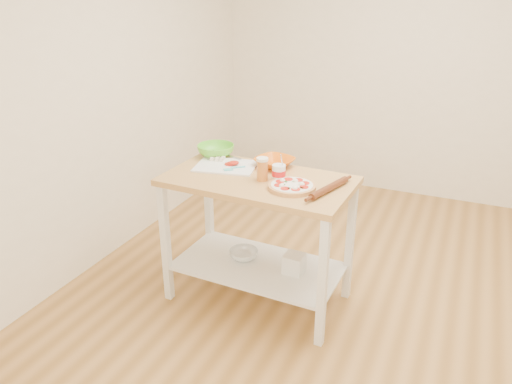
{
  "coord_description": "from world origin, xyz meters",
  "views": [
    {
      "loc": [
        0.54,
        -2.84,
        2.06
      ],
      "look_at": [
        -0.63,
        -0.2,
        0.84
      ],
      "focal_mm": 35.0,
      "sensor_mm": 36.0,
      "label": 1
    }
  ],
  "objects_px": {
    "beer_pint": "(262,169)",
    "pizza": "(292,186)",
    "green_bowl": "(216,150)",
    "spatula": "(233,168)",
    "yogurt_tub": "(279,173)",
    "rolling_pin": "(329,188)",
    "cutting_board": "(226,166)",
    "orange_bowl": "(275,162)",
    "knife": "(222,154)",
    "shelf_bin": "(294,263)",
    "prep_island": "(258,214)",
    "shelf_glass_bowl": "(244,254)"
  },
  "relations": [
    {
      "from": "pizza",
      "to": "yogurt_tub",
      "type": "height_order",
      "value": "yogurt_tub"
    },
    {
      "from": "rolling_pin",
      "to": "shelf_bin",
      "type": "bearing_deg",
      "value": 168.48
    },
    {
      "from": "yogurt_tub",
      "to": "orange_bowl",
      "type": "bearing_deg",
      "value": 117.92
    },
    {
      "from": "pizza",
      "to": "prep_island",
      "type": "bearing_deg",
      "value": 163.91
    },
    {
      "from": "cutting_board",
      "to": "beer_pint",
      "type": "height_order",
      "value": "beer_pint"
    },
    {
      "from": "pizza",
      "to": "rolling_pin",
      "type": "relative_size",
      "value": 0.79
    },
    {
      "from": "green_bowl",
      "to": "beer_pint",
      "type": "height_order",
      "value": "beer_pint"
    },
    {
      "from": "knife",
      "to": "shelf_bin",
      "type": "height_order",
      "value": "knife"
    },
    {
      "from": "spatula",
      "to": "rolling_pin",
      "type": "bearing_deg",
      "value": -45.89
    },
    {
      "from": "spatula",
      "to": "yogurt_tub",
      "type": "bearing_deg",
      "value": -45.86
    },
    {
      "from": "knife",
      "to": "cutting_board",
      "type": "bearing_deg",
      "value": -40.19
    },
    {
      "from": "orange_bowl",
      "to": "green_bowl",
      "type": "distance_m",
      "value": 0.47
    },
    {
      "from": "orange_bowl",
      "to": "cutting_board",
      "type": "bearing_deg",
      "value": -156.12
    },
    {
      "from": "spatula",
      "to": "beer_pint",
      "type": "xyz_separation_m",
      "value": [
        0.24,
        -0.08,
        0.06
      ]
    },
    {
      "from": "cutting_board",
      "to": "beer_pint",
      "type": "bearing_deg",
      "value": -32.72
    },
    {
      "from": "shelf_glass_bowl",
      "to": "pizza",
      "type": "bearing_deg",
      "value": -16.28
    },
    {
      "from": "green_bowl",
      "to": "beer_pint",
      "type": "distance_m",
      "value": 0.58
    },
    {
      "from": "cutting_board",
      "to": "rolling_pin",
      "type": "distance_m",
      "value": 0.77
    },
    {
      "from": "orange_bowl",
      "to": "rolling_pin",
      "type": "relative_size",
      "value": 0.68
    },
    {
      "from": "pizza",
      "to": "shelf_glass_bowl",
      "type": "bearing_deg",
      "value": 163.72
    },
    {
      "from": "shelf_bin",
      "to": "green_bowl",
      "type": "bearing_deg",
      "value": 159.52
    },
    {
      "from": "knife",
      "to": "beer_pint",
      "type": "height_order",
      "value": "beer_pint"
    },
    {
      "from": "shelf_glass_bowl",
      "to": "shelf_bin",
      "type": "distance_m",
      "value": 0.38
    },
    {
      "from": "green_bowl",
      "to": "yogurt_tub",
      "type": "relative_size",
      "value": 1.42
    },
    {
      "from": "green_bowl",
      "to": "beer_pint",
      "type": "xyz_separation_m",
      "value": [
        0.49,
        -0.3,
        0.03
      ]
    },
    {
      "from": "spatula",
      "to": "shelf_bin",
      "type": "bearing_deg",
      "value": -44.01
    },
    {
      "from": "rolling_pin",
      "to": "green_bowl",
      "type": "bearing_deg",
      "value": 161.56
    },
    {
      "from": "pizza",
      "to": "spatula",
      "type": "bearing_deg",
      "value": 163.69
    },
    {
      "from": "rolling_pin",
      "to": "shelf_glass_bowl",
      "type": "bearing_deg",
      "value": 173.6
    },
    {
      "from": "beer_pint",
      "to": "pizza",
      "type": "bearing_deg",
      "value": -13.94
    },
    {
      "from": "knife",
      "to": "green_bowl",
      "type": "bearing_deg",
      "value": -153.81
    },
    {
      "from": "spatula",
      "to": "shelf_bin",
      "type": "xyz_separation_m",
      "value": [
        0.46,
        -0.05,
        -0.59
      ]
    },
    {
      "from": "pizza",
      "to": "cutting_board",
      "type": "xyz_separation_m",
      "value": [
        -0.54,
        0.18,
        -0.01
      ]
    },
    {
      "from": "cutting_board",
      "to": "shelf_bin",
      "type": "distance_m",
      "value": 0.8
    },
    {
      "from": "prep_island",
      "to": "green_bowl",
      "type": "distance_m",
      "value": 0.61
    },
    {
      "from": "rolling_pin",
      "to": "pizza",
      "type": "bearing_deg",
      "value": -168.57
    },
    {
      "from": "beer_pint",
      "to": "yogurt_tub",
      "type": "height_order",
      "value": "yogurt_tub"
    },
    {
      "from": "prep_island",
      "to": "green_bowl",
      "type": "xyz_separation_m",
      "value": [
        -0.46,
        0.28,
        0.29
      ]
    },
    {
      "from": "cutting_board",
      "to": "shelf_glass_bowl",
      "type": "height_order",
      "value": "cutting_board"
    },
    {
      "from": "green_bowl",
      "to": "shelf_glass_bowl",
      "type": "distance_m",
      "value": 0.77
    },
    {
      "from": "spatula",
      "to": "shelf_glass_bowl",
      "type": "height_order",
      "value": "spatula"
    },
    {
      "from": "green_bowl",
      "to": "spatula",
      "type": "bearing_deg",
      "value": -41.33
    },
    {
      "from": "cutting_board",
      "to": "rolling_pin",
      "type": "relative_size",
      "value": 1.23
    },
    {
      "from": "beer_pint",
      "to": "rolling_pin",
      "type": "height_order",
      "value": "beer_pint"
    },
    {
      "from": "yogurt_tub",
      "to": "shelf_bin",
      "type": "relative_size",
      "value": 1.43
    },
    {
      "from": "yogurt_tub",
      "to": "rolling_pin",
      "type": "distance_m",
      "value": 0.35
    },
    {
      "from": "spatula",
      "to": "beer_pint",
      "type": "bearing_deg",
      "value": -56.7
    },
    {
      "from": "rolling_pin",
      "to": "shelf_glass_bowl",
      "type": "distance_m",
      "value": 0.87
    },
    {
      "from": "shelf_bin",
      "to": "prep_island",
      "type": "bearing_deg",
      "value": -176.63
    },
    {
      "from": "cutting_board",
      "to": "orange_bowl",
      "type": "height_order",
      "value": "orange_bowl"
    }
  ]
}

